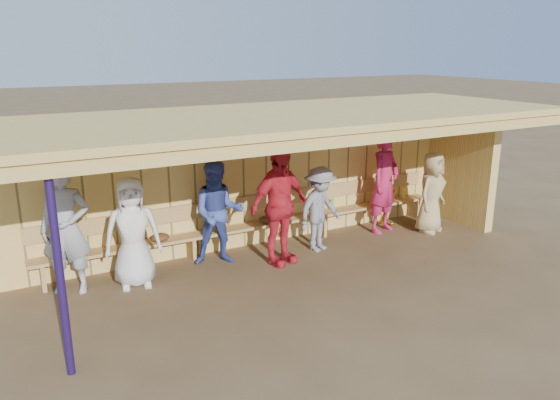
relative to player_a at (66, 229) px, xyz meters
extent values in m
plane|color=brown|center=(3.24, -0.79, -0.96)|extent=(90.00, 90.00, 0.00)
imported|color=#9B9BA3|center=(0.00, 0.00, 0.00)|extent=(0.83, 0.71, 1.92)
imported|color=silver|center=(0.88, -0.25, -0.13)|extent=(0.90, 0.67, 1.67)
imported|color=#38499B|center=(2.32, -0.05, -0.10)|extent=(1.01, 0.89, 1.73)
imported|color=red|center=(3.17, -0.54, 0.02)|extent=(1.24, 0.75, 1.97)
imported|color=gray|center=(4.08, -0.35, -0.21)|extent=(1.08, 0.81, 1.49)
imported|color=#B31C4B|center=(5.70, -0.10, 0.01)|extent=(0.82, 0.67, 1.95)
imported|color=tan|center=(6.48, -0.54, -0.18)|extent=(0.89, 0.73, 1.56)
cube|color=#E4BB61|center=(3.24, 0.56, 0.24)|extent=(8.60, 0.20, 2.40)
cube|color=#E4BB61|center=(7.44, -0.34, 0.24)|extent=(0.20, 1.62, 2.40)
cube|color=#D9B159|center=(3.24, -0.79, 1.49)|extent=(8.80, 3.20, 0.10)
cube|color=#D9B159|center=(3.24, -2.29, 1.36)|extent=(8.80, 0.10, 0.18)
cube|color=#D9B159|center=(-0.56, -0.79, 1.35)|extent=(0.08, 3.00, 0.16)
cube|color=#D9B159|center=(0.39, -0.79, 1.35)|extent=(0.08, 3.00, 0.16)
cube|color=#D9B159|center=(1.34, -0.79, 1.35)|extent=(0.08, 3.00, 0.16)
cube|color=#D9B159|center=(2.29, -0.79, 1.35)|extent=(0.08, 3.00, 0.16)
cube|color=#D9B159|center=(3.24, -0.79, 1.35)|extent=(0.08, 3.00, 0.16)
cube|color=#D9B159|center=(4.19, -0.79, 1.35)|extent=(0.08, 3.00, 0.16)
cube|color=#D9B159|center=(5.14, -0.79, 1.35)|extent=(0.08, 3.00, 0.16)
cube|color=#D9B159|center=(6.09, -0.79, 1.35)|extent=(0.08, 3.00, 0.16)
cube|color=#D9B159|center=(7.04, -0.79, 1.35)|extent=(0.08, 3.00, 0.16)
cylinder|color=navy|center=(-0.36, -2.19, 0.24)|extent=(0.09, 0.09, 2.40)
cube|color=tan|center=(3.24, 0.27, -0.54)|extent=(7.60, 0.32, 0.05)
cube|color=tan|center=(3.24, 0.43, -0.16)|extent=(7.60, 0.04, 0.26)
cube|color=tan|center=(-0.36, 0.27, -0.76)|extent=(0.06, 0.29, 0.40)
cube|color=tan|center=(1.95, 0.27, -0.76)|extent=(0.06, 0.29, 0.40)
cube|color=tan|center=(4.53, 0.27, -0.76)|extent=(0.06, 0.29, 0.40)
cube|color=tan|center=(6.84, 0.27, -0.76)|extent=(0.06, 0.29, 0.40)
cylinder|color=gold|center=(5.96, 0.07, -0.56)|extent=(0.13, 0.41, 0.80)
sphere|color=orange|center=(6.07, 0.07, -0.92)|extent=(0.08, 0.08, 0.08)
ellipsoid|color=#593319|center=(0.13, 0.22, -0.44)|extent=(0.30, 0.24, 0.14)
ellipsoid|color=#593319|center=(1.41, 0.22, -0.44)|extent=(0.30, 0.24, 0.14)
ellipsoid|color=#593319|center=(3.35, 0.22, -0.44)|extent=(0.30, 0.24, 0.14)
cylinder|color=#90DD6E|center=(4.82, 0.32, -0.40)|extent=(0.07, 0.07, 0.22)
cylinder|color=yellow|center=(6.57, 0.32, -0.40)|extent=(0.07, 0.07, 0.22)
cylinder|color=#95CE67|center=(6.69, -0.23, -0.85)|extent=(0.07, 0.07, 0.22)
camera|label=1|loc=(-0.91, -7.89, 2.51)|focal=35.00mm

